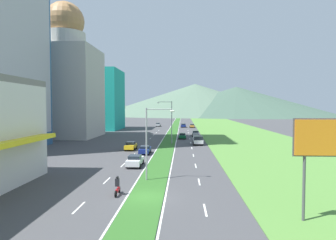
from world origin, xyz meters
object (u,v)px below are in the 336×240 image
object	(u,v)px
street_lamp_near	(150,138)
pickup_truck_0	(198,140)
car_2	(135,160)
car_7	(158,125)
car_1	(131,146)
car_4	(183,125)
car_8	(182,136)
billboard_roadside	(330,143)
car_6	(196,133)
car_0	(145,150)
motorcycle_rider	(117,187)
street_lamp_mid	(170,119)
car_3	(192,126)

from	to	relation	value
street_lamp_near	pickup_truck_0	world-z (taller)	street_lamp_near
car_2	car_7	size ratio (longest dim) A/B	0.95
car_1	car_4	size ratio (longest dim) A/B	1.09
car_8	billboard_roadside	bearing A→B (deg)	11.14
car_4	car_6	distance (m)	34.53
car_0	car_2	world-z (taller)	car_2
car_7	car_4	bearing A→B (deg)	-112.88
billboard_roadside	car_4	distance (m)	94.70
car_0	motorcycle_rider	world-z (taller)	motorcycle_rider
car_4	car_8	world-z (taller)	car_4
street_lamp_mid	billboard_roadside	bearing A→B (deg)	-72.73
car_2	car_4	xyz separation A→B (m)	(6.81, 75.64, -0.01)
car_4	car_7	bearing A→B (deg)	-112.88
car_4	car_6	xyz separation A→B (m)	(3.35, -34.36, -0.00)
street_lamp_near	car_0	distance (m)	18.60
street_lamp_mid	billboard_roadside	world-z (taller)	street_lamp_mid
street_lamp_near	car_8	size ratio (longest dim) A/B	1.93
street_lamp_near	car_1	bearing A→B (deg)	105.63
street_lamp_mid	street_lamp_near	bearing A→B (deg)	-91.45
car_6	pickup_truck_0	bearing A→B (deg)	-0.89
car_2	car_3	world-z (taller)	car_2
car_2	car_6	size ratio (longest dim) A/B	1.07
car_1	car_2	xyz separation A→B (m)	(3.31, -14.87, -0.01)
street_lamp_mid	car_8	xyz separation A→B (m)	(2.68, 10.83, -4.71)
street_lamp_near	car_2	size ratio (longest dim) A/B	1.77
billboard_roadside	car_6	bearing A→B (deg)	96.45
car_3	pickup_truck_0	world-z (taller)	pickup_truck_0
car_7	motorcycle_rider	xyz separation A→B (m)	(4.29, -93.09, -0.05)
car_6	motorcycle_rider	world-z (taller)	motorcycle_rider
street_lamp_mid	motorcycle_rider	world-z (taller)	street_lamp_mid
car_8	car_6	bearing A→B (deg)	150.68
street_lamp_near	car_7	bearing A→B (deg)	94.38
street_lamp_near	car_4	bearing A→B (deg)	87.36
street_lamp_near	car_2	world-z (taller)	street_lamp_near
car_1	car_6	size ratio (longest dim) A/B	1.03
street_lamp_mid	car_7	distance (m)	56.94
motorcycle_rider	street_lamp_near	bearing A→B (deg)	-24.08
car_4	pickup_truck_0	size ratio (longest dim) A/B	0.74
billboard_roadside	car_0	size ratio (longest dim) A/B	1.73
street_lamp_near	street_lamp_mid	bearing A→B (deg)	88.55
billboard_roadside	car_8	world-z (taller)	billboard_roadside
car_0	car_8	distance (m)	25.16
car_2	car_4	distance (m)	75.94
car_7	car_8	bearing A→B (deg)	-167.36
street_lamp_mid	motorcycle_rider	distance (m)	37.28
car_3	street_lamp_near	bearing A→B (deg)	-5.02
car_2	car_7	world-z (taller)	car_7
car_0	pickup_truck_0	size ratio (longest dim) A/B	0.79
street_lamp_near	car_7	xyz separation A→B (m)	(-6.71, 87.67, -3.94)
motorcycle_rider	car_0	bearing A→B (deg)	1.35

